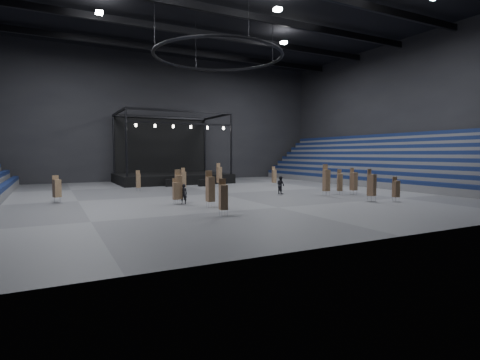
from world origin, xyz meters
name	(u,v)px	position (x,y,z in m)	size (l,w,h in m)	color
floor	(219,194)	(0.00, 0.00, 0.00)	(50.00, 50.00, 0.00)	#4E4E51
ceiling	(218,1)	(0.00, 0.00, 18.00)	(50.00, 42.00, 0.20)	black
wall_back	(160,118)	(0.00, 21.00, 9.00)	(50.00, 0.20, 18.00)	black
wall_front	(408,38)	(0.00, -21.00, 9.00)	(50.00, 0.20, 18.00)	black
wall_right	(402,112)	(25.00, 0.00, 9.00)	(0.20, 42.00, 18.00)	black
bleachers_right	(388,171)	(22.94, 0.00, 1.73)	(7.20, 40.00, 6.40)	#505052
stage	(170,172)	(0.00, 16.24, 1.45)	(14.00, 10.00, 9.20)	black
truss_ring	(218,56)	(0.00, 0.00, 13.00)	(12.30, 12.30, 5.15)	black
roof_girders	(218,10)	(0.00, 0.00, 17.20)	(49.00, 30.35, 0.70)	black
floodlights	(237,1)	(0.00, -4.00, 16.60)	(28.60, 16.60, 0.25)	white
flight_case_left	(171,183)	(-1.81, 9.71, 0.42)	(1.27, 0.63, 0.84)	black
flight_case_mid	(203,183)	(1.70, 8.33, 0.39)	(1.18, 0.59, 0.79)	black
flight_case_right	(209,183)	(2.60, 8.83, 0.35)	(1.04, 0.52, 0.69)	black
chair_stack_0	(396,188)	(10.18, -11.99, 1.06)	(0.50, 0.50, 2.00)	silver
chair_stack_1	(176,190)	(-6.03, -5.68, 1.07)	(0.50, 0.50, 1.99)	silver
chair_stack_2	(340,182)	(9.71, -6.01, 1.21)	(0.55, 0.55, 2.37)	silver
chair_stack_3	(184,179)	(-2.03, 4.47, 1.20)	(0.42, 0.42, 2.37)	silver
chair_stack_4	(326,180)	(8.04, -6.08, 1.46)	(0.56, 0.56, 2.88)	silver
chair_stack_5	(274,176)	(9.51, 5.13, 1.19)	(0.48, 0.48, 2.31)	silver
chair_stack_6	(57,188)	(-14.01, -0.22, 1.15)	(0.66, 0.66, 2.14)	silver
chair_stack_7	(138,180)	(-6.39, 5.97, 1.11)	(0.43, 0.43, 2.14)	silver
chair_stack_8	(354,181)	(10.76, -6.71, 1.31)	(0.57, 0.57, 2.52)	silver
chair_stack_9	(223,197)	(-5.01, -11.99, 1.20)	(0.51, 0.51, 2.30)	silver
chair_stack_10	(372,184)	(8.58, -10.96, 1.37)	(0.68, 0.68, 2.62)	silver
chair_stack_11	(210,188)	(-4.33, -8.26, 1.36)	(0.55, 0.55, 2.64)	silver
chair_stack_12	(219,174)	(3.41, 7.61, 1.39)	(0.54, 0.54, 2.73)	silver
chair_stack_13	(178,187)	(-5.77, -5.46, 1.34)	(0.49, 0.49, 2.63)	silver
man_center	(183,194)	(-5.41, -5.56, 0.77)	(0.56, 0.37, 1.54)	black
crew_member	(281,185)	(5.15, -2.93, 0.86)	(0.83, 0.65, 1.71)	black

